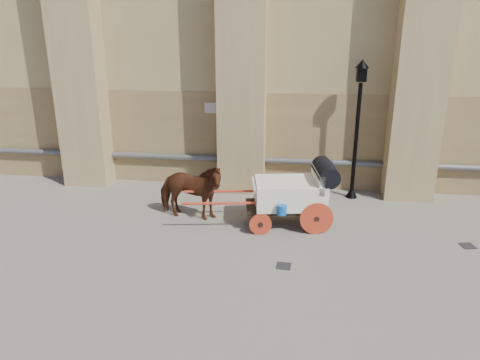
# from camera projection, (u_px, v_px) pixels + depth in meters

# --- Properties ---
(ground) EXTENTS (90.00, 90.00, 0.00)m
(ground) POSITION_uv_depth(u_px,v_px,m) (264.00, 243.00, 11.31)
(ground) COLOR slate
(ground) RESTS_ON ground
(horse) EXTENTS (1.95, 1.05, 1.57)m
(horse) POSITION_uv_depth(u_px,v_px,m) (190.00, 191.00, 12.41)
(horse) COLOR #5A2816
(horse) RESTS_ON ground
(carriage) EXTENTS (4.02, 1.64, 1.71)m
(carriage) POSITION_uv_depth(u_px,v_px,m) (295.00, 192.00, 12.00)
(carriage) COLOR black
(carriage) RESTS_ON ground
(street_lamp) EXTENTS (0.38, 0.38, 4.06)m
(street_lamp) POSITION_uv_depth(u_px,v_px,m) (357.00, 127.00, 13.43)
(street_lamp) COLOR black
(street_lamp) RESTS_ON ground
(drain_grate_near) EXTENTS (0.34, 0.34, 0.01)m
(drain_grate_near) POSITION_uv_depth(u_px,v_px,m) (284.00, 266.00, 10.25)
(drain_grate_near) COLOR black
(drain_grate_near) RESTS_ON ground
(drain_grate_far) EXTENTS (0.39, 0.39, 0.01)m
(drain_grate_far) POSITION_uv_depth(u_px,v_px,m) (468.00, 246.00, 11.15)
(drain_grate_far) COLOR black
(drain_grate_far) RESTS_ON ground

